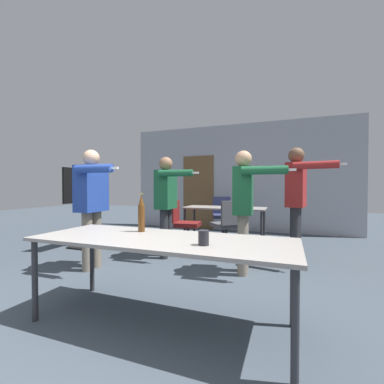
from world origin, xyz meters
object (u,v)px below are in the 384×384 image
(person_far_watching, at_px, (297,193))
(office_chair_far_left, at_px, (228,228))
(office_chair_mid_tucked, at_px, (222,217))
(drink_cup, at_px, (204,238))
(tv_screen, at_px, (85,199))
(person_right_polo, at_px, (167,197))
(person_center_tall, at_px, (244,200))
(beer_bottle, at_px, (141,214))
(person_left_plaid, at_px, (92,198))
(office_chair_near_pushed, at_px, (184,225))

(person_far_watching, distance_m, office_chair_far_left, 1.33)
(office_chair_mid_tucked, relative_size, drink_cup, 8.36)
(tv_screen, height_order, person_far_watching, person_far_watching)
(drink_cup, bearing_deg, person_right_polo, 122.84)
(office_chair_far_left, bearing_deg, office_chair_mid_tucked, 66.92)
(person_center_tall, relative_size, office_chair_far_left, 1.79)
(person_right_polo, distance_m, office_chair_mid_tucked, 2.30)
(person_right_polo, xyz_separation_m, beer_bottle, (0.57, -1.70, -0.09))
(person_left_plaid, bearing_deg, person_far_watching, 116.04)
(person_center_tall, xyz_separation_m, person_far_watching, (0.69, 0.81, 0.08))
(beer_bottle, height_order, drink_cup, beer_bottle)
(person_center_tall, bearing_deg, office_chair_mid_tucked, -164.38)
(office_chair_mid_tucked, distance_m, drink_cup, 4.34)
(person_center_tall, bearing_deg, office_chair_far_left, -160.70)
(office_chair_far_left, bearing_deg, office_chair_near_pushed, 132.53)
(person_center_tall, xyz_separation_m, office_chair_far_left, (-0.46, 1.05, -0.57))
(tv_screen, relative_size, person_left_plaid, 0.90)
(person_left_plaid, xyz_separation_m, office_chair_far_left, (1.60, 1.63, -0.59))
(person_right_polo, xyz_separation_m, office_chair_near_pushed, (-0.02, 0.81, -0.60))
(person_right_polo, height_order, office_chair_far_left, person_right_polo)
(person_far_watching, bearing_deg, beer_bottle, -23.95)
(tv_screen, relative_size, person_center_tall, 0.92)
(office_chair_mid_tucked, bearing_deg, beer_bottle, 71.20)
(office_chair_far_left, height_order, office_chair_mid_tucked, office_chair_mid_tucked)
(person_center_tall, xyz_separation_m, office_chair_near_pushed, (-1.36, 1.16, -0.59))
(person_left_plaid, distance_m, office_chair_far_left, 2.36)
(tv_screen, bearing_deg, drink_cup, -124.36)
(tv_screen, distance_m, beer_bottle, 3.01)
(person_far_watching, relative_size, drink_cup, 15.98)
(office_chair_far_left, bearing_deg, person_center_tall, -106.71)
(person_center_tall, bearing_deg, tv_screen, -102.82)
(office_chair_near_pushed, bearing_deg, office_chair_mid_tucked, 155.32)
(tv_screen, height_order, beer_bottle, tv_screen)
(person_right_polo, relative_size, office_chair_far_left, 1.79)
(tv_screen, bearing_deg, office_chair_near_pushed, -69.16)
(person_right_polo, height_order, drink_cup, person_right_polo)
(person_center_tall, height_order, beer_bottle, person_center_tall)
(office_chair_mid_tucked, bearing_deg, person_left_plaid, 49.05)
(person_right_polo, xyz_separation_m, person_center_tall, (1.34, -0.35, -0.01))
(office_chair_far_left, relative_size, drink_cup, 8.35)
(person_center_tall, xyz_separation_m, drink_cup, (-0.03, -1.68, -0.21))
(person_right_polo, xyz_separation_m, office_chair_far_left, (0.88, 0.70, -0.57))
(person_far_watching, height_order, office_chair_near_pushed, person_far_watching)
(person_center_tall, distance_m, beer_bottle, 1.56)
(beer_bottle, bearing_deg, person_center_tall, 60.01)
(office_chair_near_pushed, bearing_deg, person_center_tall, 42.38)
(tv_screen, distance_m, drink_cup, 3.81)
(tv_screen, distance_m, person_right_polo, 1.84)
(person_far_watching, xyz_separation_m, office_chair_mid_tucked, (-1.62, 1.74, -0.64))
(person_right_polo, relative_size, drink_cup, 14.97)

